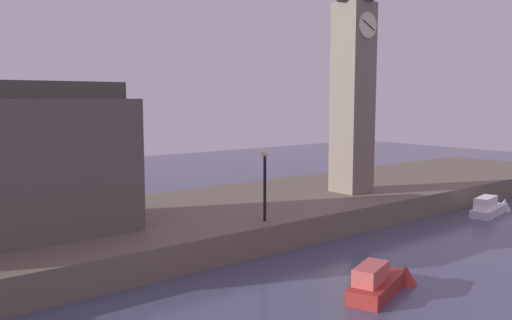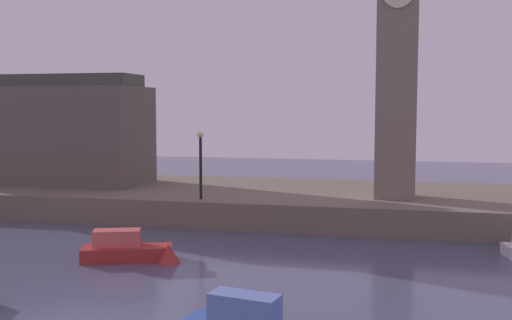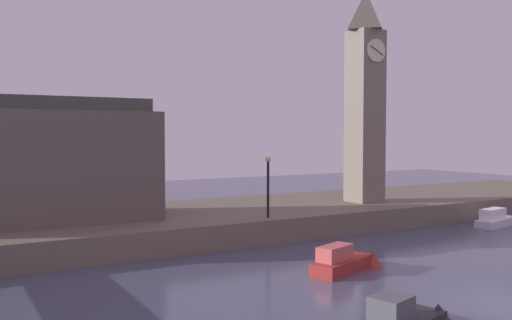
{
  "view_description": "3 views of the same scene",
  "coord_description": "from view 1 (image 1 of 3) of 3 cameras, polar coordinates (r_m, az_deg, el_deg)",
  "views": [
    {
      "loc": [
        -19.13,
        -6.17,
        7.93
      ],
      "look_at": [
        -0.78,
        16.54,
        4.55
      ],
      "focal_mm": 37.83,
      "sensor_mm": 36.0,
      "label": 1
    },
    {
      "loc": [
        9.15,
        -16.45,
        6.52
      ],
      "look_at": [
        1.54,
        16.04,
        3.64
      ],
      "focal_mm": 42.64,
      "sensor_mm": 36.0,
      "label": 2
    },
    {
      "loc": [
        -18.64,
        -13.33,
        6.58
      ],
      "look_at": [
        -1.84,
        15.73,
        4.99
      ],
      "focal_mm": 38.67,
      "sensor_mm": 36.0,
      "label": 3
    }
  ],
  "objects": [
    {
      "name": "streetlamp",
      "position": [
        28.02,
        0.94,
        -1.77
      ],
      "size": [
        0.36,
        0.36,
        3.75
      ],
      "color": "black",
      "rests_on": "far_embankment"
    },
    {
      "name": "boat_dinghy_red",
      "position": [
        23.15,
        13.27,
        -12.39
      ],
      "size": [
        4.62,
        2.48,
        1.45
      ],
      "color": "maroon",
      "rests_on": "ground"
    },
    {
      "name": "far_embankment",
      "position": [
        33.2,
        -2.71,
        -5.89
      ],
      "size": [
        70.0,
        12.0,
        1.5
      ],
      "primitive_type": "cube",
      "color": "#6B6051",
      "rests_on": "ground"
    },
    {
      "name": "clock_tower",
      "position": [
        37.29,
        10.24,
        9.04
      ],
      "size": [
        2.41,
        2.45,
        15.66
      ],
      "color": "slate",
      "rests_on": "far_embankment"
    },
    {
      "name": "boat_ferry_white",
      "position": [
        40.47,
        23.68,
        -4.62
      ],
      "size": [
        5.03,
        2.04,
        1.53
      ],
      "color": "silver",
      "rests_on": "ground"
    }
  ]
}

